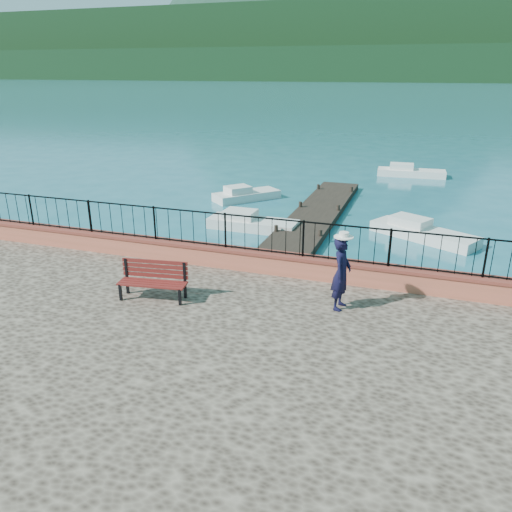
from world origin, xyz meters
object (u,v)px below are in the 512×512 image
Objects in this scene: person at (341,273)px; boat_1 at (424,229)px; boat_0 at (253,220)px; boat_4 at (412,170)px; boat_3 at (247,192)px; park_bench at (153,288)px.

boat_1 is (1.76, 9.71, -1.67)m from person.
boat_0 is 0.92× the size of boat_4.
person is 22.73m from boat_4.
boat_0 and boat_3 have the same top height.
park_bench is 14.72m from boat_3.
boat_0 is 5.13m from boat_3.
boat_3 is at bearing 92.62° from park_bench.
boat_4 is at bearing 4.04° from person.
park_bench is 24.17m from boat_4.
boat_0 is at bearing -116.18° from boat_3.
boat_3 is (-7.17, 13.46, -1.67)m from person.
boat_3 is (-2.81, 14.41, -1.08)m from park_bench.
person is at bearing 3.89° from park_bench.
boat_0 is 7.02m from boat_1.
park_bench reaches higher than boat_0.
boat_4 is (0.71, 22.66, -1.67)m from person.
boat_0 and boat_4 have the same top height.
boat_4 is at bearing 123.29° from boat_1.
boat_0 is (-0.83, 9.68, -1.08)m from park_bench.
person reaches higher than boat_0.
boat_4 is (7.87, 9.19, 0.00)m from boat_3.
park_bench is 0.99× the size of person.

